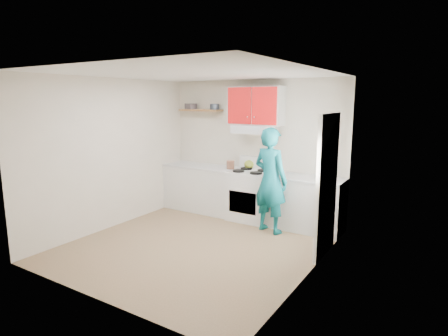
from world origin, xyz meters
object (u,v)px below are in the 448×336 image
Objects in this scene: tin at (215,107)px; kettle at (249,164)px; crock at (230,165)px; stove at (251,196)px; person at (270,180)px.

tin is 1.34m from kettle.
kettle is 0.36m from crock.
stove is at bearing -2.10° from crock.
tin is at bearing 167.55° from stove.
kettle is at bearing 37.03° from crock.
person is (0.75, -0.64, -0.11)m from kettle.
person reaches higher than stove.
stove is 1.89m from tin.
tin is 2.03m from person.
stove is 5.08× the size of tin.
crock is at bearing -134.37° from kettle.
crock is at bearing -8.26° from person.
kettle is at bearing -26.63° from person.
crock reaches higher than stove.
person is at bearing -31.90° from kettle.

